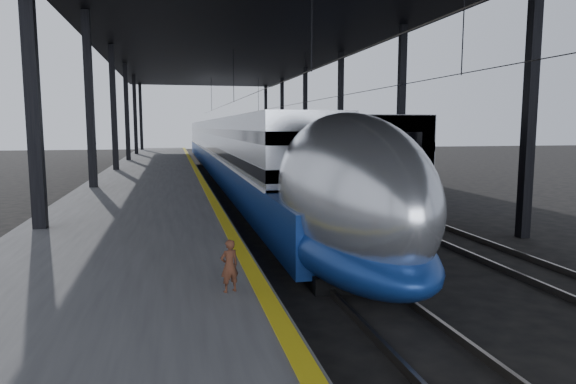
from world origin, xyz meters
name	(u,v)px	position (x,y,z in m)	size (l,w,h in m)	color
ground	(281,308)	(0.00, 0.00, 0.00)	(160.00, 160.00, 0.00)	black
platform	(149,185)	(-3.50, 20.00, 0.50)	(6.00, 80.00, 1.00)	#4C4C4F
yellow_strip	(199,175)	(-0.70, 20.00, 1.00)	(0.30, 80.00, 0.01)	gold
rails	(286,188)	(4.50, 20.00, 0.08)	(6.52, 80.00, 0.16)	slate
canopy	(241,34)	(1.90, 20.00, 9.12)	(18.00, 75.00, 9.47)	black
tgv_train	(228,150)	(2.00, 29.29, 2.01)	(3.00, 65.20, 4.30)	#B9BBC1
second_train	(273,144)	(7.00, 36.67, 2.18)	(3.12, 56.05, 4.30)	navy
child	(229,266)	(-1.26, -1.72, 1.46)	(0.33, 0.22, 0.91)	#4D2819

